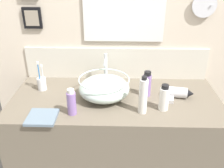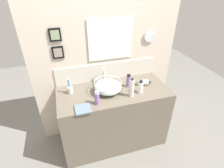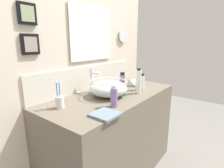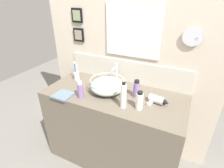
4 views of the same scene
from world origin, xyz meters
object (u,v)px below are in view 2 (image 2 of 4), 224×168
faucet (104,75)px  hand_towel (83,109)px  soap_dispenser (132,88)px  shampoo_bottle (128,81)px  hair_drier (144,83)px  toothbrush_cup (70,90)px  lotion_bottle (140,87)px  glass_bowl_sink (108,87)px  spray_bottle (97,98)px

faucet → hand_towel: bearing=-128.0°
soap_dispenser → shampoo_bottle: bearing=78.3°
hair_drier → toothbrush_cup: (-0.92, 0.08, 0.02)m
hand_towel → lotion_bottle: bearing=9.5°
glass_bowl_sink → hand_towel: 0.43m
glass_bowl_sink → lotion_bottle: (0.36, -0.13, 0.01)m
glass_bowl_sink → faucet: bearing=90.0°
faucet → lotion_bottle: size_ratio=1.39×
lotion_bottle → shampoo_bottle: shampoo_bottle is taller
toothbrush_cup → soap_dispenser: 0.72m
faucet → shampoo_bottle: 0.32m
faucet → hair_drier: size_ratio=1.26×
glass_bowl_sink → hair_drier: 0.48m
toothbrush_cup → lotion_bottle: toothbrush_cup is taller
faucet → lotion_bottle: 0.48m
glass_bowl_sink → lotion_bottle: 0.38m
hand_towel → faucet: bearing=52.0°
glass_bowl_sink → hand_towel: glass_bowl_sink is taller
faucet → hair_drier: faucet is taller
faucet → spray_bottle: (-0.18, -0.38, -0.06)m
glass_bowl_sink → hand_towel: (-0.34, -0.25, -0.06)m
hair_drier → toothbrush_cup: 0.92m
glass_bowl_sink → shampoo_bottle: (0.28, 0.04, 0.01)m
shampoo_bottle → spray_bottle: size_ratio=1.06×
glass_bowl_sink → hair_drier: bearing=1.7°
faucet → glass_bowl_sink: bearing=-90.0°
lotion_bottle → shampoo_bottle: 0.19m
spray_bottle → lotion_bottle: bearing=6.8°
faucet → hand_towel: faucet is taller
hair_drier → shampoo_bottle: bearing=173.0°
faucet → soap_dispenser: bearing=-56.6°
toothbrush_cup → lotion_bottle: size_ratio=1.28×
faucet → shampoo_bottle: faucet is taller
glass_bowl_sink → spray_bottle: 0.26m
toothbrush_cup → spray_bottle: 0.39m
hair_drier → soap_dispenser: size_ratio=0.78×
hair_drier → lotion_bottle: (-0.12, -0.14, 0.04)m
toothbrush_cup → shampoo_bottle: size_ratio=1.24×
lotion_bottle → soap_dispenser: size_ratio=0.70×
soap_dispenser → faucet: bearing=123.4°
lotion_bottle → spray_bottle: size_ratio=1.02×
soap_dispenser → spray_bottle: (-0.41, -0.03, -0.03)m
hair_drier → faucet: bearing=160.2°
toothbrush_cup → faucet: bearing=11.8°
toothbrush_cup → hand_towel: size_ratio=1.27×
hair_drier → shampoo_bottle: (-0.21, 0.03, 0.05)m
hand_towel → spray_bottle: bearing=18.2°
faucet → hand_towel: (-0.34, -0.44, -0.12)m
lotion_bottle → glass_bowl_sink: bearing=160.2°
spray_bottle → hand_towel: bearing=-161.8°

